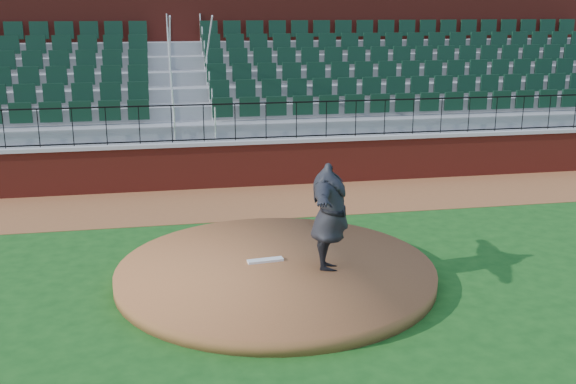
# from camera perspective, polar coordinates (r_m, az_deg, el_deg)

# --- Properties ---
(ground) EXTENTS (90.00, 90.00, 0.00)m
(ground) POSITION_cam_1_polar(r_m,az_deg,el_deg) (12.50, 1.29, -7.56)
(ground) COLOR #144814
(ground) RESTS_ON ground
(warning_track) EXTENTS (34.00, 3.20, 0.01)m
(warning_track) POSITION_cam_1_polar(r_m,az_deg,el_deg) (17.52, -2.37, -0.74)
(warning_track) COLOR brown
(warning_track) RESTS_ON ground
(field_wall) EXTENTS (34.00, 0.35, 1.20)m
(field_wall) POSITION_cam_1_polar(r_m,az_deg,el_deg) (18.90, -3.10, 2.32)
(field_wall) COLOR maroon
(field_wall) RESTS_ON ground
(wall_cap) EXTENTS (34.00, 0.45, 0.10)m
(wall_cap) POSITION_cam_1_polar(r_m,az_deg,el_deg) (18.77, -3.13, 4.25)
(wall_cap) COLOR #B7B7B7
(wall_cap) RESTS_ON field_wall
(wall_railing) EXTENTS (34.00, 0.05, 1.00)m
(wall_railing) POSITION_cam_1_polar(r_m,az_deg,el_deg) (18.67, -3.16, 5.91)
(wall_railing) COLOR black
(wall_railing) RESTS_ON wall_cap
(seating_stands) EXTENTS (34.00, 5.10, 4.60)m
(seating_stands) POSITION_cam_1_polar(r_m,az_deg,el_deg) (21.27, -4.17, 8.43)
(seating_stands) COLOR gray
(seating_stands) RESTS_ON ground
(concourse_wall) EXTENTS (34.00, 0.50, 5.50)m
(concourse_wall) POSITION_cam_1_polar(r_m,az_deg,el_deg) (23.99, -4.98, 10.29)
(concourse_wall) COLOR maroon
(concourse_wall) RESTS_ON ground
(pitchers_mound) EXTENTS (5.84, 5.84, 0.25)m
(pitchers_mound) POSITION_cam_1_polar(r_m,az_deg,el_deg) (12.60, -1.03, -6.76)
(pitchers_mound) COLOR brown
(pitchers_mound) RESTS_ON ground
(pitching_rubber) EXTENTS (0.69, 0.24, 0.04)m
(pitching_rubber) POSITION_cam_1_polar(r_m,az_deg,el_deg) (12.76, -1.91, -5.75)
(pitching_rubber) COLOR white
(pitching_rubber) RESTS_ON pitchers_mound
(pitcher) EXTENTS (1.28, 2.52, 1.98)m
(pitcher) POSITION_cam_1_polar(r_m,az_deg,el_deg) (12.12, 3.51, -2.10)
(pitcher) COLOR black
(pitcher) RESTS_ON pitchers_mound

